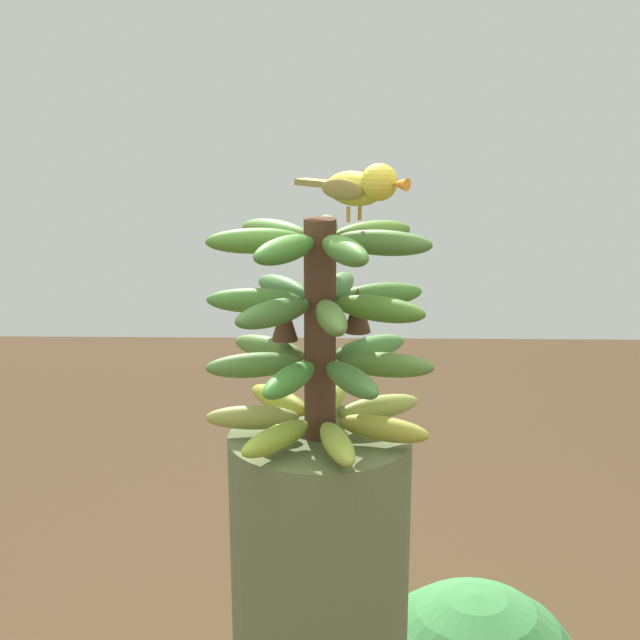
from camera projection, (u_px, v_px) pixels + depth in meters
The scene contains 2 objects.
banana_bunch at pixel (320, 330), 1.23m from camera, with size 0.31×0.31×0.30m.
perched_bird at pixel (362, 186), 1.16m from camera, with size 0.14×0.12×0.08m.
Camera 1 is at (0.02, -1.19, 1.50)m, focal length 52.35 mm.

